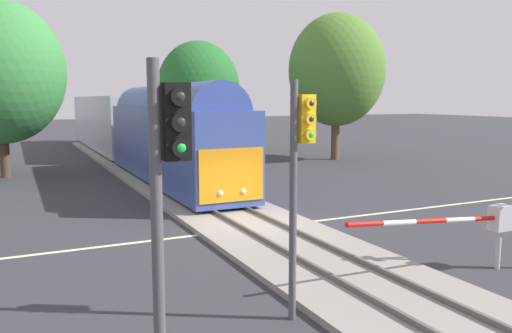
# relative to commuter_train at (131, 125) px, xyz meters

# --- Properties ---
(ground_plane) EXTENTS (220.00, 220.00, 0.00)m
(ground_plane) POSITION_rel_commuter_train_xyz_m (-0.00, -21.01, -2.78)
(ground_plane) COLOR #333338
(road_centre_stripe) EXTENTS (44.00, 0.20, 0.01)m
(road_centre_stripe) POSITION_rel_commuter_train_xyz_m (-0.00, -21.01, -2.78)
(road_centre_stripe) COLOR beige
(road_centre_stripe) RESTS_ON ground
(railway_track) EXTENTS (4.40, 80.00, 0.32)m
(railway_track) POSITION_rel_commuter_train_xyz_m (-0.00, -21.01, -2.69)
(railway_track) COLOR gray
(railway_track) RESTS_ON ground
(commuter_train) EXTENTS (3.04, 40.86, 5.16)m
(commuter_train) POSITION_rel_commuter_train_xyz_m (0.00, 0.00, 0.00)
(commuter_train) COLOR #384C93
(commuter_train) RESTS_ON railway_track
(crossing_gate_near) EXTENTS (5.70, 0.40, 1.87)m
(crossing_gate_near) POSITION_rel_commuter_train_xyz_m (3.60, -27.95, -1.35)
(crossing_gate_near) COLOR #B7B7BC
(crossing_gate_near) RESTS_ON ground
(traffic_signal_median) EXTENTS (0.53, 0.38, 5.09)m
(traffic_signal_median) POSITION_rel_commuter_train_xyz_m (-2.44, -28.39, 0.63)
(traffic_signal_median) COLOR #4C4C51
(traffic_signal_median) RESTS_ON ground
(traffic_signal_near_left) EXTENTS (0.53, 0.38, 5.20)m
(traffic_signal_near_left) POSITION_rel_commuter_train_xyz_m (-6.02, -31.11, 0.71)
(traffic_signal_near_left) COLOR #4C4C51
(traffic_signal_near_left) RESTS_ON ground
(elm_centre_background) EXTENTS (6.70, 6.70, 9.37)m
(elm_centre_background) POSITION_rel_commuter_train_xyz_m (6.13, 2.60, 2.79)
(elm_centre_background) COLOR brown
(elm_centre_background) RESTS_ON ground
(maple_right_background) EXTENTS (7.38, 7.38, 11.17)m
(maple_right_background) POSITION_rel_commuter_train_xyz_m (14.92, -4.24, 4.09)
(maple_right_background) COLOR brown
(maple_right_background) RESTS_ON ground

